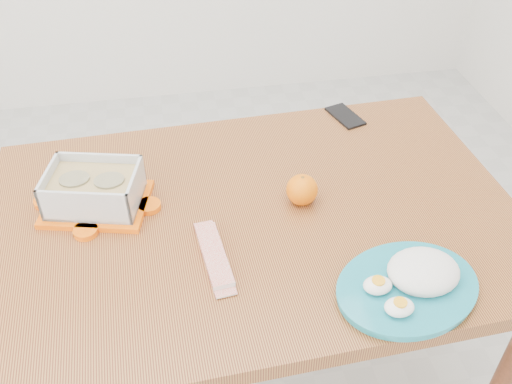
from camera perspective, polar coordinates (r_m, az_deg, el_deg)
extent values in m
plane|color=#B7B7B2|center=(1.93, -6.76, -17.10)|extent=(3.50, 3.50, 0.00)
cube|color=#A4682E|center=(1.30, 0.00, -2.71)|extent=(1.22, 0.84, 0.04)
cylinder|color=brown|center=(1.81, -19.22, -6.82)|extent=(0.06, 0.06, 0.71)
cylinder|color=brown|center=(1.93, 13.33, -1.95)|extent=(0.06, 0.06, 0.71)
cube|color=#FF6307|center=(1.35, -15.59, -1.14)|extent=(0.26, 0.22, 0.01)
cube|color=silver|center=(1.32, -15.95, 0.45)|extent=(0.23, 0.19, 0.08)
cube|color=#A38951|center=(1.32, -15.89, 0.19)|extent=(0.21, 0.17, 0.05)
cylinder|color=#887D59|center=(1.32, -17.64, 0.91)|extent=(0.08, 0.08, 0.02)
cylinder|color=#887D59|center=(1.30, -14.41, 0.79)|extent=(0.08, 0.08, 0.02)
sphere|color=orange|center=(1.29, 4.62, 0.23)|extent=(0.07, 0.07, 0.07)
cylinder|color=teal|center=(1.16, 14.84, -9.32)|extent=(0.35, 0.35, 0.02)
ellipsoid|color=white|center=(1.15, 16.51, -7.18)|extent=(0.17, 0.15, 0.06)
ellipsoid|color=white|center=(1.12, 12.06, -9.11)|extent=(0.07, 0.06, 0.03)
ellipsoid|color=white|center=(1.09, 14.13, -11.10)|extent=(0.07, 0.06, 0.03)
cube|color=red|center=(1.18, -4.22, -6.34)|extent=(0.06, 0.18, 0.02)
cube|color=black|center=(1.62, 8.91, 7.51)|extent=(0.09, 0.13, 0.01)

